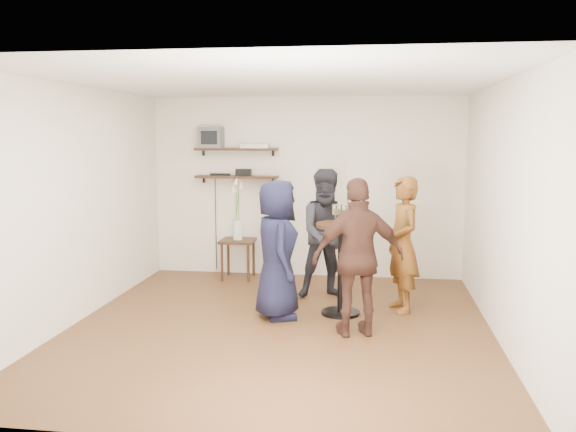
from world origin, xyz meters
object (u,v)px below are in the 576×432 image
object	(u,v)px
side_table	(238,246)
person_navy	(277,249)
person_dark	(329,234)
dvd_deck	(255,146)
person_brown	(359,258)
person_plaid	(403,245)
crt_monitor	(212,138)
radio	(244,172)
drinks_table	(341,256)

from	to	relation	value
side_table	person_navy	bearing A→B (deg)	-64.19
person_dark	dvd_deck	bearing A→B (deg)	121.48
dvd_deck	person_brown	world-z (taller)	dvd_deck
person_plaid	person_dark	size ratio (longest dim) A/B	0.97
crt_monitor	person_navy	distance (m)	2.68
crt_monitor	person_brown	size ratio (longest dim) A/B	0.20
radio	person_navy	xyz separation A→B (m)	(0.81, -2.00, -0.73)
side_table	drinks_table	size ratio (longest dim) A/B	0.54
dvd_deck	side_table	world-z (taller)	dvd_deck
radio	person_plaid	xyz separation A→B (m)	(2.22, -1.54, -0.73)
side_table	person_brown	world-z (taller)	person_brown
person_brown	radio	bearing A→B (deg)	-72.05
side_table	person_plaid	distance (m)	2.63
person_dark	side_table	bearing A→B (deg)	133.11
side_table	drinks_table	distance (m)	2.21
dvd_deck	person_navy	bearing A→B (deg)	-72.42
person_navy	person_brown	bearing A→B (deg)	-135.27
crt_monitor	person_dark	world-z (taller)	crt_monitor
radio	person_brown	xyz separation A→B (m)	(1.73, -2.49, -0.70)
side_table	person_brown	distance (m)	2.89
radio	person_plaid	size ratio (longest dim) A/B	0.14
person_plaid	person_dark	distance (m)	1.02
person_dark	person_navy	bearing A→B (deg)	-134.03
crt_monitor	radio	bearing A→B (deg)	0.00
person_dark	person_plaid	bearing A→B (deg)	-43.37
side_table	person_navy	distance (m)	1.99
person_navy	person_brown	xyz separation A→B (m)	(0.92, -0.49, 0.03)
radio	drinks_table	size ratio (longest dim) A/B	0.21
radio	side_table	distance (m)	1.07
dvd_deck	person_dark	distance (m)	1.90
dvd_deck	radio	size ratio (longest dim) A/B	1.82
drinks_table	person_navy	world-z (taller)	person_navy
side_table	person_plaid	size ratio (longest dim) A/B	0.36
crt_monitor	person_plaid	distance (m)	3.33
side_table	person_plaid	xyz separation A→B (m)	(2.26, -1.31, 0.32)
person_plaid	person_brown	bearing A→B (deg)	-45.94
person_plaid	radio	bearing A→B (deg)	-143.55
dvd_deck	person_dark	size ratio (longest dim) A/B	0.24
radio	person_dark	bearing A→B (deg)	-38.88
side_table	person_plaid	world-z (taller)	person_plaid
dvd_deck	person_brown	distance (m)	3.13
crt_monitor	side_table	xyz separation A→B (m)	(0.42, -0.23, -1.54)
person_navy	drinks_table	bearing A→B (deg)	-90.00
drinks_table	radio	bearing A→B (deg)	130.49
person_plaid	person_navy	size ratio (longest dim) A/B	1.01
drinks_table	person_plaid	world-z (taller)	person_plaid
dvd_deck	radio	xyz separation A→B (m)	(-0.18, 0.00, -0.38)
crt_monitor	dvd_deck	bearing A→B (deg)	0.00
crt_monitor	side_table	world-z (taller)	crt_monitor
person_brown	crt_monitor	bearing A→B (deg)	-65.44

